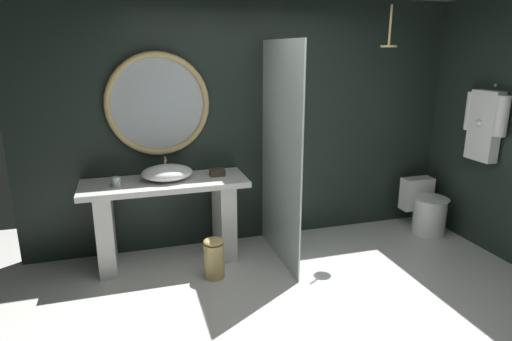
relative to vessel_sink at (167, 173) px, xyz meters
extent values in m
plane|color=silver|center=(0.95, -1.56, -0.92)|extent=(5.76, 5.76, 0.00)
cube|color=#1E2823|center=(0.95, 0.34, 0.38)|extent=(4.80, 0.10, 2.60)
cube|color=#1E2823|center=(3.30, -0.80, 0.38)|extent=(0.10, 2.47, 2.60)
cube|color=silver|center=(-0.03, -0.02, -0.10)|extent=(1.59, 0.58, 0.05)
cube|color=silver|center=(-0.61, -0.02, -0.52)|extent=(0.16, 0.49, 0.79)
cube|color=silver|center=(0.55, -0.02, -0.52)|extent=(0.16, 0.49, 0.79)
ellipsoid|color=white|center=(0.00, 0.00, 0.00)|extent=(0.49, 0.40, 0.15)
cylinder|color=tan|center=(0.00, 0.18, 0.02)|extent=(0.02, 0.02, 0.19)
cylinder|color=tan|center=(0.00, 0.13, 0.11)|extent=(0.02, 0.12, 0.02)
cylinder|color=silver|center=(-0.47, -0.06, -0.03)|extent=(0.08, 0.08, 0.09)
cube|color=#3D3323|center=(0.50, 0.01, -0.04)|extent=(0.15, 0.11, 0.07)
torus|color=tan|center=(-0.03, 0.25, 0.63)|extent=(1.02, 0.06, 1.02)
cylinder|color=#B2BCC1|center=(-0.03, 0.26, 0.63)|extent=(0.92, 0.01, 0.92)
cube|color=silver|center=(1.07, -0.26, 0.16)|extent=(0.02, 1.10, 2.17)
cylinder|color=tan|center=(2.23, -0.19, 1.39)|extent=(0.02, 0.02, 0.38)
cylinder|color=tan|center=(2.23, -0.19, 1.19)|extent=(0.16, 0.16, 0.02)
sphere|color=tan|center=(3.23, -0.60, 0.81)|extent=(0.04, 0.04, 0.04)
cube|color=white|center=(3.16, -0.60, 0.40)|extent=(0.12, 0.34, 0.72)
cylinder|color=white|center=(3.16, -0.79, 0.53)|extent=(0.13, 0.13, 0.40)
cylinder|color=white|center=(3.16, -0.41, 0.53)|extent=(0.13, 0.13, 0.40)
sphere|color=white|center=(3.09, -0.60, 0.44)|extent=(0.07, 0.07, 0.07)
cylinder|color=white|center=(2.94, -0.20, -0.71)|extent=(0.37, 0.37, 0.42)
ellipsoid|color=white|center=(2.94, -0.20, -0.49)|extent=(0.39, 0.42, 0.02)
cube|color=white|center=(2.94, 0.07, -0.52)|extent=(0.37, 0.17, 0.38)
cylinder|color=tan|center=(0.35, -0.49, -0.75)|extent=(0.19, 0.19, 0.34)
ellipsoid|color=tan|center=(0.35, -0.49, -0.56)|extent=(0.19, 0.19, 0.06)
camera|label=1|loc=(-0.34, -4.16, 1.16)|focal=30.69mm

